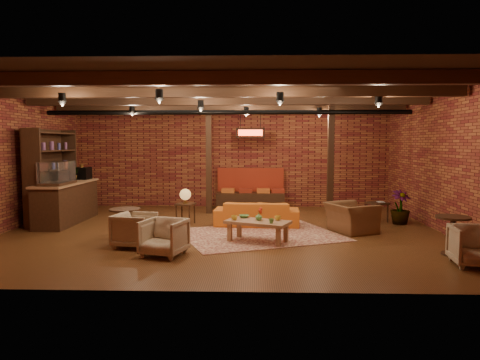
{
  "coord_description": "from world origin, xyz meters",
  "views": [
    {
      "loc": [
        0.71,
        -9.74,
        2.05
      ],
      "look_at": [
        0.38,
        0.2,
        1.19
      ],
      "focal_mm": 32.0,
      "sensor_mm": 36.0,
      "label": 1
    }
  ],
  "objects_px": {
    "round_table_left": "(125,219)",
    "plant_tall": "(401,173)",
    "round_table_right": "(453,229)",
    "armchair_far": "(475,244)",
    "armchair_a": "(135,228)",
    "side_table_lamp": "(185,197)",
    "coffee_table": "(257,223)",
    "side_table_book": "(377,204)",
    "armchair_right": "(351,213)",
    "armchair_b": "(164,235)",
    "sofa": "(257,213)"
  },
  "relations": [
    {
      "from": "round_table_right",
      "to": "round_table_left",
      "type": "bearing_deg",
      "value": 171.2
    },
    {
      "from": "armchair_a",
      "to": "plant_tall",
      "type": "distance_m",
      "value": 6.62
    },
    {
      "from": "sofa",
      "to": "armchair_b",
      "type": "distance_m",
      "value": 3.35
    },
    {
      "from": "round_table_left",
      "to": "plant_tall",
      "type": "xyz_separation_m",
      "value": [
        6.4,
        2.0,
        0.84
      ]
    },
    {
      "from": "coffee_table",
      "to": "armchair_a",
      "type": "bearing_deg",
      "value": -167.79
    },
    {
      "from": "round_table_left",
      "to": "armchair_a",
      "type": "xyz_separation_m",
      "value": [
        0.36,
        -0.57,
        -0.08
      ]
    },
    {
      "from": "armchair_a",
      "to": "side_table_book",
      "type": "xyz_separation_m",
      "value": [
        5.56,
        2.87,
        0.1
      ]
    },
    {
      "from": "round_table_left",
      "to": "armchair_b",
      "type": "height_order",
      "value": "armchair_b"
    },
    {
      "from": "round_table_right",
      "to": "sofa",
      "type": "bearing_deg",
      "value": 143.09
    },
    {
      "from": "armchair_a",
      "to": "armchair_right",
      "type": "xyz_separation_m",
      "value": [
        4.58,
        1.54,
        0.08
      ]
    },
    {
      "from": "armchair_right",
      "to": "armchair_far",
      "type": "relative_size",
      "value": 1.39
    },
    {
      "from": "round_table_left",
      "to": "round_table_right",
      "type": "xyz_separation_m",
      "value": [
        6.35,
        -0.98,
        0.02
      ]
    },
    {
      "from": "round_table_right",
      "to": "plant_tall",
      "type": "bearing_deg",
      "value": 88.93
    },
    {
      "from": "round_table_right",
      "to": "armchair_b",
      "type": "bearing_deg",
      "value": -177.76
    },
    {
      "from": "side_table_lamp",
      "to": "armchair_right",
      "type": "bearing_deg",
      "value": -12.0
    },
    {
      "from": "armchair_b",
      "to": "armchair_far",
      "type": "distance_m",
      "value": 5.35
    },
    {
      "from": "armchair_far",
      "to": "side_table_lamp",
      "type": "bearing_deg",
      "value": 155.36
    },
    {
      "from": "coffee_table",
      "to": "armchair_right",
      "type": "bearing_deg",
      "value": 25.31
    },
    {
      "from": "armchair_right",
      "to": "armchair_b",
      "type": "bearing_deg",
      "value": 96.12
    },
    {
      "from": "side_table_lamp",
      "to": "armchair_b",
      "type": "bearing_deg",
      "value": -88.36
    },
    {
      "from": "sofa",
      "to": "round_table_left",
      "type": "relative_size",
      "value": 3.08
    },
    {
      "from": "armchair_b",
      "to": "armchair_far",
      "type": "height_order",
      "value": "armchair_far"
    },
    {
      "from": "armchair_right",
      "to": "plant_tall",
      "type": "bearing_deg",
      "value": -78.22
    },
    {
      "from": "armchair_a",
      "to": "side_table_lamp",
      "type": "bearing_deg",
      "value": -5.48
    },
    {
      "from": "armchair_a",
      "to": "plant_tall",
      "type": "xyz_separation_m",
      "value": [
        6.04,
        2.56,
        0.92
      ]
    },
    {
      "from": "armchair_b",
      "to": "plant_tall",
      "type": "height_order",
      "value": "plant_tall"
    },
    {
      "from": "side_table_lamp",
      "to": "sofa",
      "type": "bearing_deg",
      "value": -4.01
    },
    {
      "from": "round_table_left",
      "to": "round_table_right",
      "type": "relative_size",
      "value": 0.94
    },
    {
      "from": "round_table_left",
      "to": "armchair_b",
      "type": "relative_size",
      "value": 0.91
    },
    {
      "from": "coffee_table",
      "to": "armchair_far",
      "type": "height_order",
      "value": "armchair_far"
    },
    {
      "from": "coffee_table",
      "to": "side_table_book",
      "type": "xyz_separation_m",
      "value": [
        3.13,
        2.35,
        0.08
      ]
    },
    {
      "from": "round_table_right",
      "to": "armchair_far",
      "type": "bearing_deg",
      "value": -85.5
    },
    {
      "from": "round_table_left",
      "to": "side_table_book",
      "type": "bearing_deg",
      "value": 21.28
    },
    {
      "from": "side_table_book",
      "to": "armchair_far",
      "type": "xyz_separation_m",
      "value": [
        0.48,
        -4.0,
        -0.1
      ]
    },
    {
      "from": "side_table_lamp",
      "to": "side_table_book",
      "type": "height_order",
      "value": "side_table_lamp"
    },
    {
      "from": "armchair_a",
      "to": "round_table_right",
      "type": "xyz_separation_m",
      "value": [
        5.98,
        -0.42,
        0.11
      ]
    },
    {
      "from": "sofa",
      "to": "armchair_a",
      "type": "distance_m",
      "value": 3.31
    },
    {
      "from": "armchair_a",
      "to": "coffee_table",
      "type": "bearing_deg",
      "value": -68.64
    },
    {
      "from": "coffee_table",
      "to": "plant_tall",
      "type": "relative_size",
      "value": 0.56
    },
    {
      "from": "coffee_table",
      "to": "armchair_b",
      "type": "relative_size",
      "value": 1.94
    },
    {
      "from": "coffee_table",
      "to": "round_table_left",
      "type": "relative_size",
      "value": 2.14
    },
    {
      "from": "round_table_right",
      "to": "armchair_a",
      "type": "bearing_deg",
      "value": 176.03
    },
    {
      "from": "armchair_right",
      "to": "coffee_table",
      "type": "bearing_deg",
      "value": 92.19
    },
    {
      "from": "sofa",
      "to": "side_table_lamp",
      "type": "height_order",
      "value": "side_table_lamp"
    },
    {
      "from": "sofa",
      "to": "armchair_a",
      "type": "bearing_deg",
      "value": 46.17
    },
    {
      "from": "coffee_table",
      "to": "armchair_b",
      "type": "height_order",
      "value": "armchair_b"
    },
    {
      "from": "armchair_a",
      "to": "sofa",
      "type": "bearing_deg",
      "value": -37.85
    },
    {
      "from": "sofa",
      "to": "armchair_a",
      "type": "relative_size",
      "value": 2.79
    },
    {
      "from": "sofa",
      "to": "round_table_right",
      "type": "height_order",
      "value": "round_table_right"
    },
    {
      "from": "sofa",
      "to": "side_table_book",
      "type": "distance_m",
      "value": 3.2
    }
  ]
}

